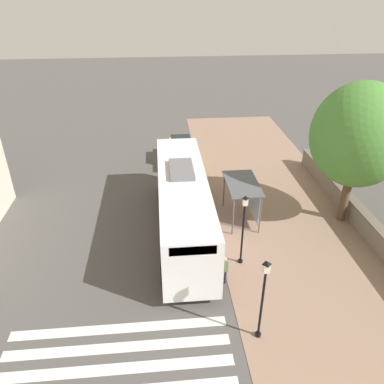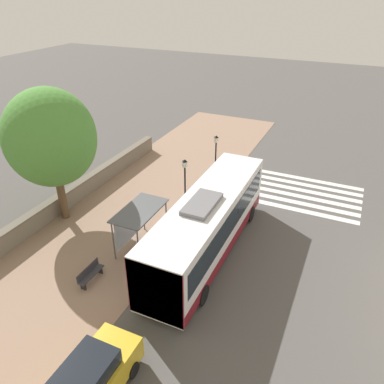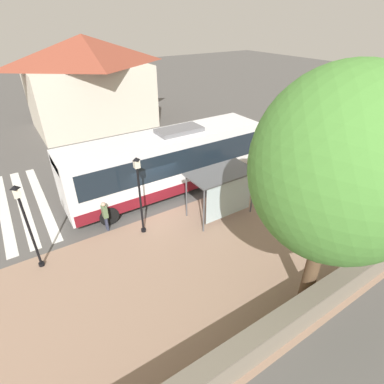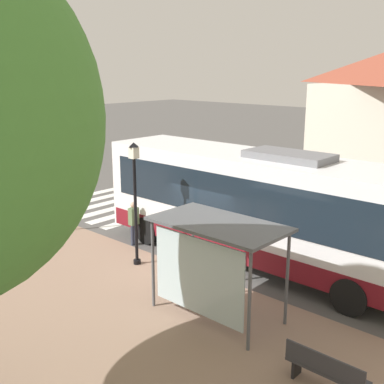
{
  "view_description": "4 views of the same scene",
  "coord_description": "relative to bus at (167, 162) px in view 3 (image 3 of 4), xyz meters",
  "views": [
    {
      "loc": [
        2.98,
        16.31,
        12.73
      ],
      "look_at": [
        1.32,
        -1.46,
        2.68
      ],
      "focal_mm": 35.0,
      "sensor_mm": 36.0,
      "label": 1
    },
    {
      "loc": [
        7.98,
        -16.96,
        13.32
      ],
      "look_at": [
        -0.03,
        0.55,
        2.43
      ],
      "focal_mm": 35.0,
      "sensor_mm": 36.0,
      "label": 2
    },
    {
      "loc": [
        -12.0,
        5.79,
        9.24
      ],
      "look_at": [
        -0.2,
        -1.84,
        0.83
      ],
      "focal_mm": 28.0,
      "sensor_mm": 36.0,
      "label": 3
    },
    {
      "loc": [
        -10.45,
        -9.65,
        6.18
      ],
      "look_at": [
        0.72,
        0.56,
        2.27
      ],
      "focal_mm": 45.0,
      "sensor_mm": 36.0,
      "label": 4
    }
  ],
  "objects": [
    {
      "name": "ground_plane",
      "position": [
        -1.83,
        1.45,
        -1.95
      ],
      "size": [
        120.0,
        120.0,
        0.0
      ],
      "primitive_type": "plane",
      "color": "#514F4C",
      "rests_on": "ground"
    },
    {
      "name": "sidewalk_plaza",
      "position": [
        -6.33,
        1.45,
        -1.94
      ],
      "size": [
        9.0,
        44.0,
        0.02
      ],
      "color": "#937560",
      "rests_on": "ground"
    },
    {
      "name": "stone_wall",
      "position": [
        -10.38,
        1.45,
        -1.31
      ],
      "size": [
        0.6,
        20.0,
        1.27
      ],
      "color": "slate",
      "rests_on": "ground"
    },
    {
      "name": "background_building",
      "position": [
        14.57,
        -0.16,
        2.07
      ],
      "size": [
        7.74,
        10.58,
        7.79
      ],
      "color": "beige",
      "rests_on": "ground"
    },
    {
      "name": "bus",
      "position": [
        0.0,
        0.0,
        0.0
      ],
      "size": [
        2.76,
        11.65,
        3.78
      ],
      "color": "white",
      "rests_on": "ground"
    },
    {
      "name": "bus_shelter",
      "position": [
        -3.73,
        -1.1,
        0.16
      ],
      "size": [
        1.86,
        3.39,
        2.51
      ],
      "color": "#515459",
      "rests_on": "ground"
    },
    {
      "name": "pedestrian",
      "position": [
        -1.63,
        4.35,
        -1.02
      ],
      "size": [
        0.34,
        0.22,
        1.59
      ],
      "color": "#2D3347",
      "rests_on": "ground"
    },
    {
      "name": "bench",
      "position": [
        -4.48,
        -4.6,
        -1.47
      ],
      "size": [
        0.4,
        1.66,
        0.88
      ],
      "color": "#333338",
      "rests_on": "ground"
    },
    {
      "name": "street_lamp_near",
      "position": [
        -2.53,
        7.55,
        0.4
      ],
      "size": [
        0.28,
        0.28,
        3.94
      ],
      "color": "black",
      "rests_on": "ground"
    },
    {
      "name": "street_lamp_far",
      "position": [
        -2.75,
        2.92,
        0.43
      ],
      "size": [
        0.28,
        0.28,
        3.99
      ],
      "color": "black",
      "rests_on": "ground"
    },
    {
      "name": "shade_tree",
      "position": [
        -9.69,
        -0.49,
        3.49
      ],
      "size": [
        5.27,
        5.27,
        8.36
      ],
      "color": "brown",
      "rests_on": "ground"
    },
    {
      "name": "parked_car_behind_bus",
      "position": [
        -0.55,
        -9.64,
        -1.0
      ],
      "size": [
        1.89,
        4.48,
        1.95
      ],
      "color": "gold",
      "rests_on": "ground"
    }
  ]
}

